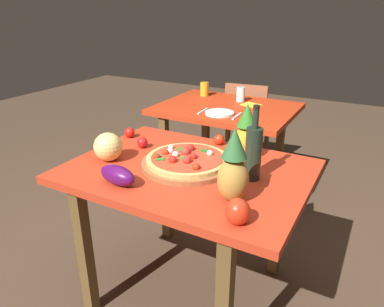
% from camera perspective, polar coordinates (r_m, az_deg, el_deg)
% --- Properties ---
extents(ground_plane, '(10.00, 10.00, 0.00)m').
position_cam_1_polar(ground_plane, '(2.25, -0.54, -20.58)').
color(ground_plane, '#4C3828').
extents(display_table, '(1.18, 0.87, 0.78)m').
position_cam_1_polar(display_table, '(1.85, -0.62, -5.09)').
color(display_table, brown).
rests_on(display_table, ground_plane).
extents(background_table, '(1.07, 0.84, 0.78)m').
position_cam_1_polar(background_table, '(2.95, 5.42, 5.43)').
color(background_table, brown).
rests_on(background_table, ground_plane).
extents(dining_chair, '(0.44, 0.44, 0.85)m').
position_cam_1_polar(dining_chair, '(3.60, 8.75, 5.33)').
color(dining_chair, '#935933').
rests_on(dining_chair, ground_plane).
extents(pizza_board, '(0.46, 0.46, 0.02)m').
position_cam_1_polar(pizza_board, '(1.82, -0.76, -1.62)').
color(pizza_board, '#935933').
rests_on(pizza_board, display_table).
extents(pizza, '(0.42, 0.42, 0.06)m').
position_cam_1_polar(pizza, '(1.81, -0.85, -0.82)').
color(pizza, tan).
rests_on(pizza, pizza_board).
extents(wine_bottle, '(0.08, 0.08, 0.36)m').
position_cam_1_polar(wine_bottle, '(1.67, 9.72, 0.21)').
color(wine_bottle, '#1E2B20').
rests_on(wine_bottle, display_table).
extents(pineapple_left, '(0.13, 0.13, 0.32)m').
position_cam_1_polar(pineapple_left, '(1.46, 6.59, -2.46)').
color(pineapple_left, '#B08436').
rests_on(pineapple_left, display_table).
extents(pineapple_right, '(0.13, 0.13, 0.29)m').
position_cam_1_polar(pineapple_right, '(1.91, 8.60, 3.11)').
color(pineapple_right, gold).
rests_on(pineapple_right, display_table).
extents(melon, '(0.15, 0.15, 0.15)m').
position_cam_1_polar(melon, '(1.92, -13.18, 1.05)').
color(melon, '#E3CC74').
rests_on(melon, display_table).
extents(bell_pepper, '(0.10, 0.10, 0.11)m').
position_cam_1_polar(bell_pepper, '(1.36, 7.26, -9.15)').
color(bell_pepper, red).
rests_on(bell_pepper, display_table).
extents(eggplant, '(0.21, 0.11, 0.09)m').
position_cam_1_polar(eggplant, '(1.66, -11.75, -3.39)').
color(eggplant, '#4D0F51').
rests_on(eggplant, display_table).
extents(tomato_near_board, '(0.06, 0.06, 0.06)m').
position_cam_1_polar(tomato_near_board, '(2.10, 4.34, 2.22)').
color(tomato_near_board, red).
rests_on(tomato_near_board, display_table).
extents(tomato_by_bottle, '(0.06, 0.06, 0.06)m').
position_cam_1_polar(tomato_by_bottle, '(2.07, -7.90, 1.73)').
color(tomato_by_bottle, red).
rests_on(tomato_by_bottle, display_table).
extents(tomato_beside_pepper, '(0.06, 0.06, 0.06)m').
position_cam_1_polar(tomato_beside_pepper, '(2.24, -9.89, 3.30)').
color(tomato_beside_pepper, red).
rests_on(tomato_beside_pepper, display_table).
extents(drinking_glass_juice, '(0.07, 0.07, 0.12)m').
position_cam_1_polar(drinking_glass_juice, '(3.25, 1.99, 10.19)').
color(drinking_glass_juice, '#F3A221').
rests_on(drinking_glass_juice, background_table).
extents(drinking_glass_water, '(0.07, 0.07, 0.12)m').
position_cam_1_polar(drinking_glass_water, '(3.08, 7.72, 9.31)').
color(drinking_glass_water, silver).
rests_on(drinking_glass_water, background_table).
extents(dinner_plate, '(0.22, 0.22, 0.02)m').
position_cam_1_polar(dinner_plate, '(2.71, 4.40, 6.45)').
color(dinner_plate, white).
rests_on(dinner_plate, background_table).
extents(fork_utensil, '(0.02, 0.18, 0.01)m').
position_cam_1_polar(fork_utensil, '(2.77, 1.74, 6.77)').
color(fork_utensil, silver).
rests_on(fork_utensil, background_table).
extents(knife_utensil, '(0.02, 0.18, 0.01)m').
position_cam_1_polar(knife_utensil, '(2.66, 7.15, 5.93)').
color(knife_utensil, silver).
rests_on(knife_utensil, background_table).
extents(napkin_folded, '(0.17, 0.15, 0.01)m').
position_cam_1_polar(napkin_folded, '(2.98, 9.39, 7.63)').
color(napkin_folded, yellow).
rests_on(napkin_folded, background_table).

